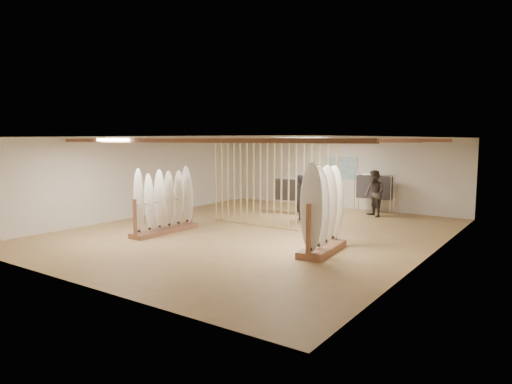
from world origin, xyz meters
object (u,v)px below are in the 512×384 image
Objects in this scene: clothing_rack_b at (374,187)px; shopper_a at (302,194)px; rack_left at (165,211)px; clothing_rack_a at (292,190)px; shopper_b at (374,190)px; rack_right at (323,223)px.

shopper_a reaches higher than clothing_rack_b.
clothing_rack_a is (1.29, 5.18, 0.25)m from rack_left.
rack_right is at bearing -42.97° from shopper_b.
rack_left is at bearing -112.63° from clothing_rack_a.
clothing_rack_a is 2.97m from shopper_b.
rack_right reaches higher than clothing_rack_a.
rack_right is 1.22× the size of shopper_a.
shopper_a reaches higher than clothing_rack_a.
rack_right reaches higher than shopper_a.
shopper_a is at bearing -55.23° from clothing_rack_a.
rack_left is 1.23× the size of shopper_b.
clothing_rack_a is at bearing -2.00° from shopper_a.
clothing_rack_b is at bearing -72.00° from shopper_a.
clothing_rack_b is at bearing 61.88° from rack_left.
rack_right is 1.16× the size of shopper_b.
clothing_rack_a is (-3.60, 4.67, 0.16)m from rack_right.
rack_right is (4.89, 0.51, 0.10)m from rack_left.
clothing_rack_b is at bearing 94.51° from rack_right.
rack_right is at bearing 6.03° from rack_left.
shopper_b is at bearing 12.16° from clothing_rack_a.
clothing_rack_a is 0.77× the size of shopper_a.
shopper_b is (4.06, 6.24, 0.30)m from rack_left.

